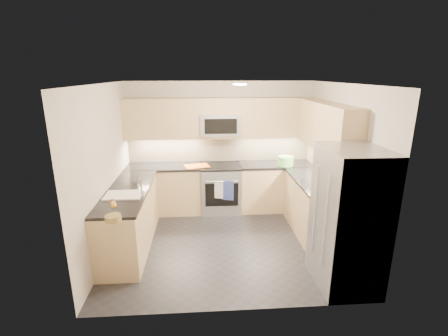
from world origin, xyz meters
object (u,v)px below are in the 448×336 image
Objects in this scene: cutting_board at (197,166)px; refrigerator at (348,219)px; utensil_bowl at (286,161)px; fruit_basket at (113,218)px; gas_range at (221,189)px; microwave at (220,125)px.

refrigerator is at bearing -50.97° from cutting_board.
refrigerator is at bearing -84.76° from utensil_bowl.
cutting_board is at bearing 129.03° from refrigerator.
refrigerator is 9.36× the size of fruit_basket.
gas_range is at bearing 58.75° from fruit_basket.
fruit_basket is (-2.88, 0.06, 0.07)m from refrigerator.
gas_range is at bearing 9.53° from cutting_board.
gas_range is at bearing -90.00° from microwave.
cutting_board is (-1.90, 2.35, 0.05)m from refrigerator.
utensil_bowl is at bearing -5.33° from gas_range.
utensil_bowl is 0.68× the size of cutting_board.
cutting_board is at bearing -156.11° from microwave.
refrigerator is 5.94× the size of utensil_bowl.
gas_range is at bearing 120.88° from refrigerator.
utensil_bowl is (1.24, -0.24, -0.67)m from microwave.
refrigerator reaches higher than utensil_bowl.
gas_range is 2.86m from refrigerator.
refrigerator is 3.02m from cutting_board.
fruit_basket is (-2.67, -2.25, -0.05)m from utensil_bowl.
refrigerator is 4.02× the size of cutting_board.
microwave is (0.00, 0.12, 1.24)m from gas_range.
utensil_bowl is at bearing 95.24° from refrigerator.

